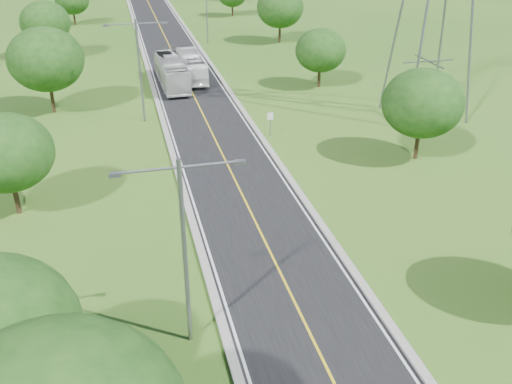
# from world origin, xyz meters

# --- Properties ---
(ground) EXTENTS (260.00, 260.00, 0.00)m
(ground) POSITION_xyz_m (0.00, 60.00, 0.00)
(ground) COLOR #2B5A19
(ground) RESTS_ON ground
(road) EXTENTS (8.00, 150.00, 0.06)m
(road) POSITION_xyz_m (0.00, 66.00, 0.03)
(road) COLOR black
(road) RESTS_ON ground
(curb_left) EXTENTS (0.50, 150.00, 0.22)m
(curb_left) POSITION_xyz_m (-4.25, 66.00, 0.11)
(curb_left) COLOR gray
(curb_left) RESTS_ON ground
(curb_right) EXTENTS (0.50, 150.00, 0.22)m
(curb_right) POSITION_xyz_m (4.25, 66.00, 0.11)
(curb_right) COLOR gray
(curb_right) RESTS_ON ground
(speed_limit_sign) EXTENTS (0.55, 0.09, 2.40)m
(speed_limit_sign) POSITION_xyz_m (5.20, 37.98, 1.60)
(speed_limit_sign) COLOR slate
(speed_limit_sign) RESTS_ON ground
(streetlight_near_left) EXTENTS (5.90, 0.25, 10.00)m
(streetlight_near_left) POSITION_xyz_m (-6.00, 12.00, 5.94)
(streetlight_near_left) COLOR slate
(streetlight_near_left) RESTS_ON ground
(streetlight_mid_left) EXTENTS (5.90, 0.25, 10.00)m
(streetlight_mid_left) POSITION_xyz_m (-6.00, 45.00, 5.94)
(streetlight_mid_left) COLOR slate
(streetlight_mid_left) RESTS_ON ground
(streetlight_far_right) EXTENTS (5.90, 0.25, 10.00)m
(streetlight_far_right) POSITION_xyz_m (6.00, 78.00, 5.94)
(streetlight_far_right) COLOR slate
(streetlight_far_right) RESTS_ON ground
(tree_lb) EXTENTS (6.30, 6.30, 7.33)m
(tree_lb) POSITION_xyz_m (-16.00, 28.00, 4.64)
(tree_lb) COLOR black
(tree_lb) RESTS_ON ground
(tree_lc) EXTENTS (7.56, 7.56, 8.79)m
(tree_lc) POSITION_xyz_m (-15.00, 50.00, 5.58)
(tree_lc) COLOR black
(tree_lc) RESTS_ON ground
(tree_ld) EXTENTS (6.72, 6.72, 7.82)m
(tree_ld) POSITION_xyz_m (-17.00, 74.00, 4.95)
(tree_ld) COLOR black
(tree_ld) RESTS_ON ground
(tree_le) EXTENTS (5.88, 5.88, 6.84)m
(tree_le) POSITION_xyz_m (-14.50, 98.00, 4.33)
(tree_le) COLOR black
(tree_le) RESTS_ON ground
(tree_rb) EXTENTS (6.72, 6.72, 7.82)m
(tree_rb) POSITION_xyz_m (16.00, 30.00, 4.95)
(tree_rb) COLOR black
(tree_rb) RESTS_ON ground
(tree_rc) EXTENTS (5.88, 5.88, 6.84)m
(tree_rc) POSITION_xyz_m (15.00, 52.00, 4.33)
(tree_rc) COLOR black
(tree_rc) RESTS_ON ground
(tree_rd) EXTENTS (7.14, 7.14, 8.30)m
(tree_rd) POSITION_xyz_m (17.00, 76.00, 5.27)
(tree_rd) COLOR black
(tree_rd) RESTS_ON ground
(bus_outbound) EXTENTS (2.62, 11.01, 3.06)m
(bus_outbound) POSITION_xyz_m (0.80, 59.00, 1.59)
(bus_outbound) COLOR white
(bus_outbound) RESTS_ON road
(bus_inbound) EXTENTS (3.11, 11.98, 3.32)m
(bus_inbound) POSITION_xyz_m (-1.90, 56.62, 1.72)
(bus_inbound) COLOR silver
(bus_inbound) RESTS_ON road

